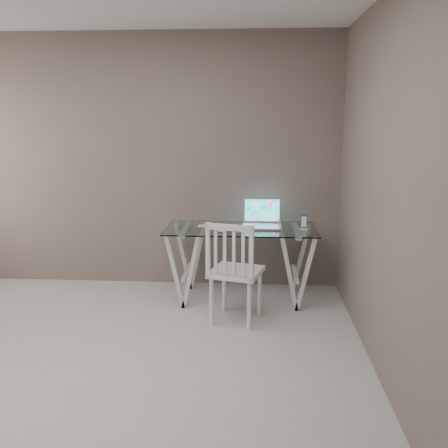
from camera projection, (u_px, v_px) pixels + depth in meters
The scene contains 7 objects.
room at pixel (70, 136), 3.11m from camera, with size 4.50×4.52×2.71m.
desk at pixel (241, 263), 5.04m from camera, with size 1.50×0.70×0.75m.
chair at pixel (234, 268), 4.41m from camera, with size 0.53×0.53×0.95m.
laptop at pixel (262, 220), 5.04m from camera, with size 0.39×0.34×0.27m.
keyboard at pixel (212, 226), 5.03m from camera, with size 0.29×0.12×0.01m, color silver.
mouse at pixel (222, 231), 4.78m from camera, with size 0.10×0.06×0.03m, color white.
phone_dock at pixel (304, 225), 4.91m from camera, with size 0.07×0.07×0.14m.
Camera 1 is at (1.11, -3.07, 1.84)m, focal length 40.00 mm.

